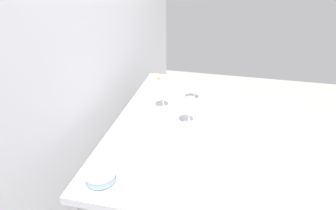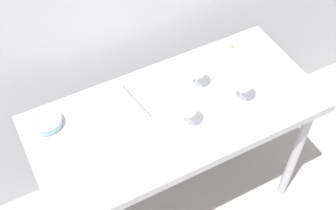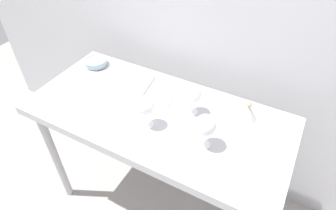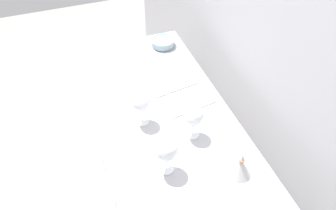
{
  "view_description": "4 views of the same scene",
  "coord_description": "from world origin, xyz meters",
  "px_view_note": "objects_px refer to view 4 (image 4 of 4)",
  "views": [
    {
      "loc": [
        -1.5,
        -0.33,
        1.83
      ],
      "look_at": [
        0.06,
        0.03,
        0.97
      ],
      "focal_mm": 32.33,
      "sensor_mm": 36.0,
      "label": 1
    },
    {
      "loc": [
        -0.66,
        -1.18,
        2.55
      ],
      "look_at": [
        -0.04,
        0.0,
        0.95
      ],
      "focal_mm": 47.98,
      "sensor_mm": 36.0,
      "label": 2
    },
    {
      "loc": [
        0.58,
        -0.95,
        1.93
      ],
      "look_at": [
        0.07,
        -0.02,
        0.99
      ],
      "focal_mm": 30.64,
      "sensor_mm": 36.0,
      "label": 3
    },
    {
      "loc": [
        1.19,
        -0.41,
        2.14
      ],
      "look_at": [
        -0.03,
        0.03,
        0.93
      ],
      "focal_mm": 39.21,
      "sensor_mm": 36.0,
      "label": 4
    }
  ],
  "objects_px": {
    "tasting_sheet_upper": "(143,67)",
    "decanter_funnel": "(240,167)",
    "wine_glass_far_right": "(193,116)",
    "open_notebook": "(178,91)",
    "wine_glass_near_center": "(141,102)",
    "wine_glass_near_right": "(166,149)",
    "tasting_bowl": "(163,42)"
  },
  "relations": [
    {
      "from": "wine_glass_near_right",
      "to": "tasting_bowl",
      "type": "height_order",
      "value": "wine_glass_near_right"
    },
    {
      "from": "wine_glass_near_right",
      "to": "open_notebook",
      "type": "height_order",
      "value": "wine_glass_near_right"
    },
    {
      "from": "wine_glass_far_right",
      "to": "open_notebook",
      "type": "height_order",
      "value": "wine_glass_far_right"
    },
    {
      "from": "wine_glass_far_right",
      "to": "tasting_bowl",
      "type": "relative_size",
      "value": 1.18
    },
    {
      "from": "wine_glass_far_right",
      "to": "tasting_sheet_upper",
      "type": "height_order",
      "value": "wine_glass_far_right"
    },
    {
      "from": "wine_glass_near_center",
      "to": "tasting_bowl",
      "type": "distance_m",
      "value": 0.65
    },
    {
      "from": "tasting_sheet_upper",
      "to": "decanter_funnel",
      "type": "bearing_deg",
      "value": -26.84
    },
    {
      "from": "wine_glass_near_right",
      "to": "open_notebook",
      "type": "xyz_separation_m",
      "value": [
        -0.44,
        0.23,
        -0.12
      ]
    },
    {
      "from": "wine_glass_near_center",
      "to": "wine_glass_near_right",
      "type": "height_order",
      "value": "wine_glass_near_right"
    },
    {
      "from": "wine_glass_far_right",
      "to": "wine_glass_near_right",
      "type": "xyz_separation_m",
      "value": [
        0.14,
        -0.18,
        0.01
      ]
    },
    {
      "from": "tasting_bowl",
      "to": "decanter_funnel",
      "type": "xyz_separation_m",
      "value": [
        0.99,
        -0.01,
        0.02
      ]
    },
    {
      "from": "wine_glass_near_right",
      "to": "tasting_sheet_upper",
      "type": "bearing_deg",
      "value": 170.8
    },
    {
      "from": "wine_glass_far_right",
      "to": "wine_glass_near_center",
      "type": "bearing_deg",
      "value": -129.87
    },
    {
      "from": "wine_glass_near_right",
      "to": "tasting_sheet_upper",
      "type": "relative_size",
      "value": 0.8
    },
    {
      "from": "wine_glass_far_right",
      "to": "open_notebook",
      "type": "distance_m",
      "value": 0.32
    },
    {
      "from": "wine_glass_near_right",
      "to": "decanter_funnel",
      "type": "distance_m",
      "value": 0.31
    },
    {
      "from": "wine_glass_near_center",
      "to": "tasting_sheet_upper",
      "type": "xyz_separation_m",
      "value": [
        -0.4,
        0.13,
        -0.12
      ]
    },
    {
      "from": "open_notebook",
      "to": "decanter_funnel",
      "type": "distance_m",
      "value": 0.57
    },
    {
      "from": "tasting_sheet_upper",
      "to": "tasting_bowl",
      "type": "relative_size",
      "value": 1.59
    },
    {
      "from": "wine_glass_near_center",
      "to": "tasting_bowl",
      "type": "height_order",
      "value": "wine_glass_near_center"
    },
    {
      "from": "wine_glass_far_right",
      "to": "tasting_sheet_upper",
      "type": "distance_m",
      "value": 0.57
    },
    {
      "from": "wine_glass_near_right",
      "to": "tasting_sheet_upper",
      "type": "distance_m",
      "value": 0.72
    },
    {
      "from": "wine_glass_near_center",
      "to": "wine_glass_far_right",
      "type": "height_order",
      "value": "wine_glass_near_center"
    },
    {
      "from": "wine_glass_near_right",
      "to": "decanter_funnel",
      "type": "relative_size",
      "value": 1.46
    },
    {
      "from": "wine_glass_far_right",
      "to": "open_notebook",
      "type": "relative_size",
      "value": 0.47
    },
    {
      "from": "wine_glass_near_center",
      "to": "open_notebook",
      "type": "height_order",
      "value": "wine_glass_near_center"
    },
    {
      "from": "wine_glass_far_right",
      "to": "decanter_funnel",
      "type": "distance_m",
      "value": 0.3
    },
    {
      "from": "wine_glass_near_center",
      "to": "tasting_bowl",
      "type": "xyz_separation_m",
      "value": [
        -0.56,
        0.3,
        -0.1
      ]
    },
    {
      "from": "wine_glass_near_right",
      "to": "tasting_bowl",
      "type": "bearing_deg",
      "value": 161.53
    },
    {
      "from": "tasting_sheet_upper",
      "to": "wine_glass_far_right",
      "type": "bearing_deg",
      "value": -31.44
    },
    {
      "from": "tasting_bowl",
      "to": "decanter_funnel",
      "type": "bearing_deg",
      "value": -0.8
    },
    {
      "from": "tasting_sheet_upper",
      "to": "decanter_funnel",
      "type": "height_order",
      "value": "decanter_funnel"
    }
  ]
}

